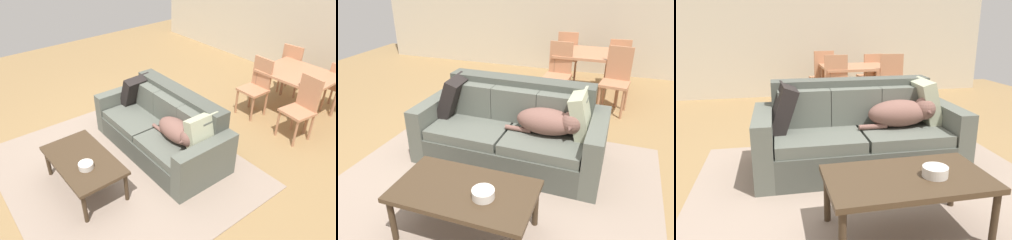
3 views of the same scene
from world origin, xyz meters
TOP-DOWN VIEW (x-y plane):
  - ground_plane at (0.00, 0.00)m, footprint 10.00×10.00m
  - back_partition at (0.00, 4.00)m, footprint 8.00×0.12m
  - area_rug at (0.28, -0.46)m, footprint 3.25×2.95m
  - couch at (0.28, 0.25)m, footprint 2.06×0.99m
  - dog_on_left_cushion at (0.73, 0.14)m, footprint 0.81×0.36m
  - throw_pillow_by_left_arm at (-0.46, 0.32)m, footprint 0.32×0.47m
  - throw_pillow_by_right_arm at (1.03, 0.29)m, footprint 0.27×0.47m
  - coffee_table at (0.31, -1.00)m, footprint 1.12×0.64m
  - bowl_on_coffee_table at (0.48, -1.04)m, footprint 0.17×0.17m
  - dining_table at (0.86, 2.62)m, footprint 1.11×0.92m
  - dining_chair_near_left at (0.45, 2.09)m, footprint 0.42×0.42m
  - dining_chair_near_right at (1.32, 2.03)m, footprint 0.45×0.45m
  - dining_chair_far_left at (0.40, 3.20)m, footprint 0.44×0.44m
  - dining_chair_far_right at (1.31, 3.19)m, footprint 0.43×0.43m

SIDE VIEW (x-z plane):
  - ground_plane at x=0.00m, z-range 0.00..0.00m
  - area_rug at x=0.28m, z-range 0.00..0.01m
  - couch at x=0.28m, z-range -0.10..0.77m
  - coffee_table at x=0.31m, z-range 0.18..0.62m
  - bowl_on_coffee_table at x=0.48m, z-range 0.45..0.52m
  - dining_chair_far_right at x=1.31m, z-range 0.06..0.95m
  - dining_chair_far_left at x=0.40m, z-range 0.05..1.01m
  - dining_chair_near_left at x=0.45m, z-range 0.05..1.02m
  - dining_chair_near_right at x=1.32m, z-range 0.05..1.02m
  - dog_on_left_cushion at x=0.73m, z-range 0.43..0.72m
  - throw_pillow_by_left_arm at x=-0.46m, z-range 0.40..0.88m
  - throw_pillow_by_right_arm at x=1.03m, z-range 0.40..0.88m
  - dining_table at x=0.86m, z-range 0.30..1.04m
  - back_partition at x=0.00m, z-range 0.00..2.70m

